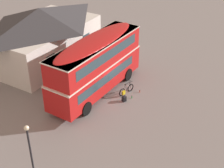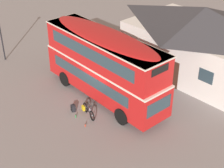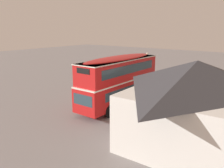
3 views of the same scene
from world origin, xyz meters
name	(u,v)px [view 1 (image 1 of 3)]	position (x,y,z in m)	size (l,w,h in m)	color
ground_plane	(106,91)	(0.00, 0.00, 0.00)	(120.00, 120.00, 0.00)	gray
double_decker_bus	(96,64)	(-0.45, 0.59, 2.64)	(9.98, 2.68, 4.79)	black
touring_bicycle	(126,90)	(0.56, -1.66, 0.37)	(1.66, 0.57, 1.05)	black
backpack_on_ground	(124,98)	(-0.47, -2.09, 0.26)	(0.39, 0.37, 0.50)	black
water_bottle_green_metal	(132,97)	(0.23, -2.41, 0.11)	(0.07, 0.07, 0.24)	green
water_bottle_red_squeeze	(140,91)	(1.38, -2.52, 0.11)	(0.07, 0.07, 0.23)	#D84C33
pub_building	(42,34)	(1.60, 8.43, 2.70)	(11.44, 7.33, 5.28)	silver
street_lamp	(30,148)	(-10.43, -2.02, 2.59)	(0.28, 0.28, 4.14)	black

